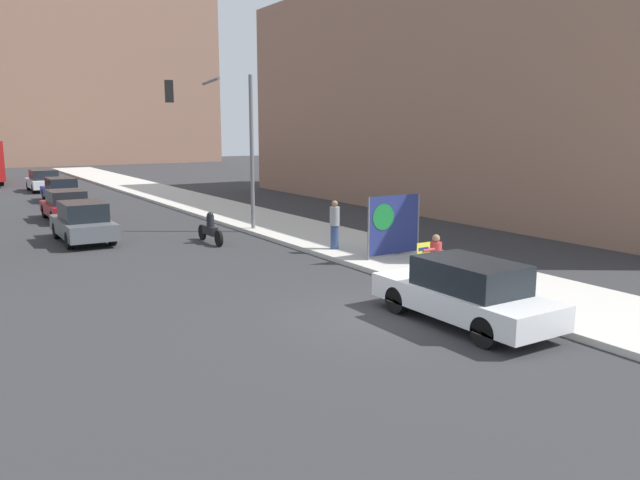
{
  "coord_description": "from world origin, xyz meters",
  "views": [
    {
      "loc": [
        -8.64,
        -10.95,
        4.29
      ],
      "look_at": [
        0.61,
        3.88,
        1.16
      ],
      "focal_mm": 35.0,
      "sensor_mm": 36.0,
      "label": 1
    }
  ],
  "objects_px": {
    "parked_car_curbside": "(465,292)",
    "car_on_road_nearest": "(83,222)",
    "jogger_on_sidewalk": "(396,227)",
    "protest_banner": "(394,225)",
    "traffic_light_pole": "(223,126)",
    "car_on_road_far_lane": "(44,181)",
    "car_on_road_midblock": "(66,205)",
    "pedestrian_behind": "(335,224)",
    "seated_protester": "(437,254)",
    "car_on_road_distant": "(61,190)",
    "motorcycle_on_road": "(210,229)"
  },
  "relations": [
    {
      "from": "parked_car_curbside",
      "to": "car_on_road_nearest",
      "type": "distance_m",
      "value": 15.94
    },
    {
      "from": "car_on_road_nearest",
      "to": "car_on_road_far_lane",
      "type": "distance_m",
      "value": 21.94
    },
    {
      "from": "seated_protester",
      "to": "car_on_road_midblock",
      "type": "relative_size",
      "value": 0.29
    },
    {
      "from": "pedestrian_behind",
      "to": "parked_car_curbside",
      "type": "relative_size",
      "value": 0.38
    },
    {
      "from": "car_on_road_distant",
      "to": "motorcycle_on_road",
      "type": "distance_m",
      "value": 17.68
    },
    {
      "from": "pedestrian_behind",
      "to": "car_on_road_nearest",
      "type": "bearing_deg",
      "value": 129.87
    },
    {
      "from": "car_on_road_distant",
      "to": "car_on_road_far_lane",
      "type": "xyz_separation_m",
      "value": [
        0.1,
        7.15,
        0.03
      ]
    },
    {
      "from": "seated_protester",
      "to": "jogger_on_sidewalk",
      "type": "bearing_deg",
      "value": 76.13
    },
    {
      "from": "pedestrian_behind",
      "to": "traffic_light_pole",
      "type": "distance_m",
      "value": 6.94
    },
    {
      "from": "protest_banner",
      "to": "traffic_light_pole",
      "type": "distance_m",
      "value": 8.96
    },
    {
      "from": "motorcycle_on_road",
      "to": "car_on_road_distant",
      "type": "bearing_deg",
      "value": 97.45
    },
    {
      "from": "pedestrian_behind",
      "to": "protest_banner",
      "type": "height_order",
      "value": "protest_banner"
    },
    {
      "from": "jogger_on_sidewalk",
      "to": "car_on_road_midblock",
      "type": "height_order",
      "value": "jogger_on_sidewalk"
    },
    {
      "from": "seated_protester",
      "to": "motorcycle_on_road",
      "type": "height_order",
      "value": "seated_protester"
    },
    {
      "from": "protest_banner",
      "to": "car_on_road_midblock",
      "type": "relative_size",
      "value": 0.51
    },
    {
      "from": "jogger_on_sidewalk",
      "to": "protest_banner",
      "type": "height_order",
      "value": "protest_banner"
    },
    {
      "from": "car_on_road_midblock",
      "to": "car_on_road_distant",
      "type": "relative_size",
      "value": 0.94
    },
    {
      "from": "traffic_light_pole",
      "to": "car_on_road_distant",
      "type": "height_order",
      "value": "traffic_light_pole"
    },
    {
      "from": "car_on_road_nearest",
      "to": "jogger_on_sidewalk",
      "type": "bearing_deg",
      "value": -46.19
    },
    {
      "from": "car_on_road_distant",
      "to": "car_on_road_far_lane",
      "type": "relative_size",
      "value": 1.06
    },
    {
      "from": "car_on_road_midblock",
      "to": "motorcycle_on_road",
      "type": "relative_size",
      "value": 1.83
    },
    {
      "from": "car_on_road_nearest",
      "to": "motorcycle_on_road",
      "type": "relative_size",
      "value": 1.9
    },
    {
      "from": "seated_protester",
      "to": "traffic_light_pole",
      "type": "xyz_separation_m",
      "value": [
        -1.72,
        10.85,
        3.59
      ]
    },
    {
      "from": "seated_protester",
      "to": "protest_banner",
      "type": "bearing_deg",
      "value": 81.86
    },
    {
      "from": "traffic_light_pole",
      "to": "car_on_road_midblock",
      "type": "distance_m",
      "value": 9.73
    },
    {
      "from": "protest_banner",
      "to": "parked_car_curbside",
      "type": "xyz_separation_m",
      "value": [
        -2.8,
        -6.05,
        -0.49
      ]
    },
    {
      "from": "pedestrian_behind",
      "to": "car_on_road_midblock",
      "type": "relative_size",
      "value": 0.41
    },
    {
      "from": "protest_banner",
      "to": "traffic_light_pole",
      "type": "bearing_deg",
      "value": 106.7
    },
    {
      "from": "car_on_road_midblock",
      "to": "protest_banner",
      "type": "bearing_deg",
      "value": -65.08
    },
    {
      "from": "jogger_on_sidewalk",
      "to": "car_on_road_nearest",
      "type": "height_order",
      "value": "jogger_on_sidewalk"
    },
    {
      "from": "protest_banner",
      "to": "parked_car_curbside",
      "type": "distance_m",
      "value": 6.68
    },
    {
      "from": "parked_car_curbside",
      "to": "car_on_road_distant",
      "type": "xyz_separation_m",
      "value": [
        -3.29,
        29.85,
        -0.02
      ]
    },
    {
      "from": "traffic_light_pole",
      "to": "parked_car_curbside",
      "type": "relative_size",
      "value": 1.41
    },
    {
      "from": "car_on_road_nearest",
      "to": "motorcycle_on_road",
      "type": "bearing_deg",
      "value": -35.0
    },
    {
      "from": "pedestrian_behind",
      "to": "traffic_light_pole",
      "type": "xyz_separation_m",
      "value": [
        -1.54,
        5.86,
        3.37
      ]
    },
    {
      "from": "car_on_road_nearest",
      "to": "seated_protester",
      "type": "bearing_deg",
      "value": -59.14
    },
    {
      "from": "parked_car_curbside",
      "to": "motorcycle_on_road",
      "type": "height_order",
      "value": "parked_car_curbside"
    },
    {
      "from": "traffic_light_pole",
      "to": "car_on_road_nearest",
      "type": "bearing_deg",
      "value": 168.83
    },
    {
      "from": "jogger_on_sidewalk",
      "to": "pedestrian_behind",
      "type": "height_order",
      "value": "jogger_on_sidewalk"
    },
    {
      "from": "traffic_light_pole",
      "to": "car_on_road_far_lane",
      "type": "xyz_separation_m",
      "value": [
        -3.58,
        22.93,
        -3.65
      ]
    },
    {
      "from": "protest_banner",
      "to": "motorcycle_on_road",
      "type": "relative_size",
      "value": 0.94
    },
    {
      "from": "seated_protester",
      "to": "car_on_road_far_lane",
      "type": "relative_size",
      "value": 0.29
    },
    {
      "from": "car_on_road_far_lane",
      "to": "car_on_road_midblock",
      "type": "bearing_deg",
      "value": -94.73
    },
    {
      "from": "seated_protester",
      "to": "motorcycle_on_road",
      "type": "distance_m",
      "value": 9.62
    },
    {
      "from": "car_on_road_distant",
      "to": "motorcycle_on_road",
      "type": "xyz_separation_m",
      "value": [
        2.29,
        -17.53,
        -0.19
      ]
    },
    {
      "from": "protest_banner",
      "to": "car_on_road_far_lane",
      "type": "distance_m",
      "value": 31.53
    },
    {
      "from": "car_on_road_distant",
      "to": "parked_car_curbside",
      "type": "bearing_deg",
      "value": -83.72
    },
    {
      "from": "traffic_light_pole",
      "to": "motorcycle_on_road",
      "type": "bearing_deg",
      "value": -128.42
    },
    {
      "from": "protest_banner",
      "to": "traffic_light_pole",
      "type": "relative_size",
      "value": 0.34
    },
    {
      "from": "jogger_on_sidewalk",
      "to": "car_on_road_midblock",
      "type": "bearing_deg",
      "value": -87.19
    }
  ]
}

